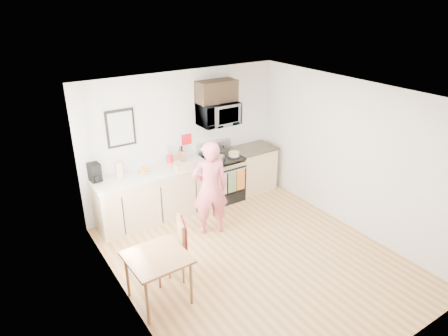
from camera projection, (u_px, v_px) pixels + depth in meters
floor at (255, 258)px, 6.32m from camera, size 4.60×4.60×0.00m
back_wall at (184, 140)px, 7.55m from camera, size 4.00×0.04×2.60m
front_wall at (397, 269)px, 4.03m from camera, size 4.00×0.04×2.60m
left_wall at (126, 225)px, 4.79m from camera, size 0.04×4.60×2.60m
right_wall at (351, 156)px, 6.79m from camera, size 0.04×4.60×2.60m
ceiling at (262, 96)px, 5.26m from camera, size 4.00×4.60×0.04m
window at (105, 181)px, 5.32m from camera, size 0.06×1.40×1.50m
cabinet_left at (155, 196)px, 7.27m from camera, size 2.10×0.60×0.90m
countertop_left at (153, 173)px, 7.08m from camera, size 2.14×0.64×0.04m
cabinet_right at (253, 169)px, 8.38m from camera, size 0.84×0.60×0.90m
countertop_right at (253, 148)px, 8.19m from camera, size 0.88×0.64×0.04m
range at (221, 179)px, 7.97m from camera, size 0.76×0.70×1.16m
microwave at (218, 114)px, 7.51m from camera, size 0.76×0.51×0.42m
upper_cabinet at (217, 91)px, 7.38m from camera, size 0.76×0.35×0.40m
wall_art at (121, 128)px, 6.75m from camera, size 0.50×0.04×0.65m
wall_trivet at (187, 139)px, 7.57m from camera, size 0.20×0.02×0.20m
person at (210, 188)px, 6.69m from camera, size 0.71×0.59×1.68m
dining_table at (157, 261)px, 5.22m from camera, size 0.76×0.76×0.72m
chair at (178, 241)px, 5.68m from camera, size 0.54×0.50×0.95m
knife_block at (182, 156)px, 7.50m from camera, size 0.09×0.13×0.20m
utensil_crock at (169, 156)px, 7.40m from camera, size 0.11×0.11×0.34m
fruit_bowl at (144, 171)px, 7.00m from camera, size 0.28×0.28×0.11m
milk_carton at (119, 170)px, 6.82m from camera, size 0.11×0.11×0.27m
coffee_maker at (95, 173)px, 6.68m from camera, size 0.20×0.27×0.32m
bread_bag at (184, 167)px, 7.13m from camera, size 0.35×0.19×0.12m
cake at (234, 154)px, 7.77m from camera, size 0.26×0.26×0.09m
kettle at (208, 152)px, 7.70m from camera, size 0.21×0.21×0.26m
pot at (220, 158)px, 7.58m from camera, size 0.18×0.30×0.09m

